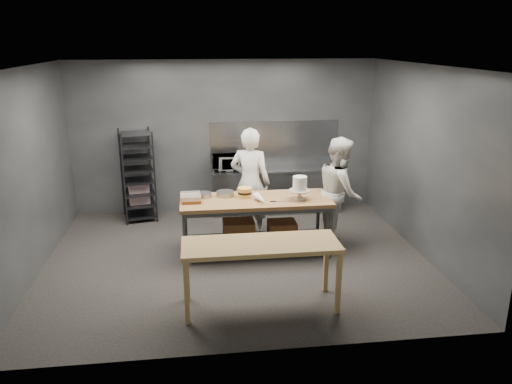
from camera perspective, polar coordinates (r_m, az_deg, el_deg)
The scene contains 16 objects.
ground at distance 8.07m, azimuth -2.16°, elevation -7.59°, with size 6.00×6.00×0.00m, color black.
back_wall at distance 10.00m, azimuth -3.58°, elevation 6.30°, with size 6.00×0.04×3.00m, color #4C4F54.
work_table at distance 8.09m, azimuth 0.03°, elevation -3.13°, with size 2.40×0.90×0.92m.
near_counter at distance 6.38m, azimuth 0.55°, elevation -6.55°, with size 2.00×0.70×0.90m.
back_counter at distance 10.06m, azimuth 2.35°, elevation 0.23°, with size 2.60×0.60×0.90m.
splashback_panel at distance 10.13m, azimuth 2.13°, elevation 5.59°, with size 2.60×0.02×0.90m, color slate.
speed_rack at distance 9.80m, azimuth -13.35°, elevation 1.77°, with size 0.72×0.76×1.75m.
chef_behind at distance 8.70m, azimuth -0.67°, elevation 1.08°, with size 0.71×0.46×1.94m, color white.
chef_right at distance 8.42m, azimuth 9.54°, elevation -0.01°, with size 0.90×0.70×1.85m, color silver.
microwave at distance 9.79m, azimuth -3.40°, elevation 3.37°, with size 0.54×0.37×0.30m, color black.
frosted_cake_stand at distance 7.91m, azimuth 5.03°, elevation 0.73°, with size 0.34×0.34×0.38m.
layer_cake at distance 8.04m, azimuth -1.29°, elevation -0.05°, with size 0.22×0.22×0.16m.
cake_pans at distance 8.12m, azimuth -4.48°, elevation -0.25°, with size 0.60×0.29×0.07m.
piping_bag at distance 7.78m, azimuth 0.56°, elevation -0.80°, with size 0.12×0.12×0.38m, color white.
offset_spatula at distance 7.85m, azimuth 2.58°, elevation -1.08°, with size 0.36×0.02×0.02m.
pastry_clamshells at distance 7.92m, azimuth -7.47°, elevation -0.64°, with size 0.33×0.38×0.11m.
Camera 1 is at (-0.63, -7.30, 3.38)m, focal length 35.00 mm.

